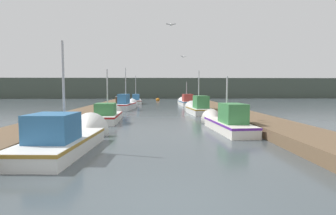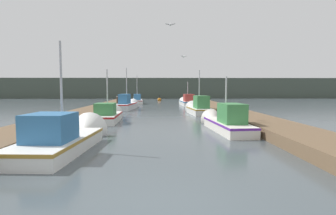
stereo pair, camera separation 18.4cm
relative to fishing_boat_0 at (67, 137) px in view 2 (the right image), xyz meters
name	(u,v)px [view 2 (the right image)]	position (x,y,z in m)	size (l,w,h in m)	color
ground_plane	(154,212)	(3.31, -5.06, -0.40)	(200.00, 200.00, 0.00)	#424C51
dock_left	(87,113)	(-2.37, 10.94, -0.17)	(2.44, 40.00, 0.47)	brown
dock_right	(232,113)	(8.99, 10.94, -0.17)	(2.44, 40.00, 0.47)	brown
distant_shore_ridge	(161,88)	(3.31, 52.92, 1.73)	(120.00, 16.00, 4.27)	#424C42
fishing_boat_0	(67,137)	(0.00, 0.00, 0.00)	(1.99, 5.56, 4.35)	silver
fishing_boat_1	(225,122)	(6.73, 3.92, 0.03)	(1.72, 5.60, 3.14)	silver
fishing_boat_2	(108,115)	(-0.08, 7.75, -0.01)	(1.62, 4.83, 3.81)	silver
fishing_boat_3	(198,108)	(6.58, 12.62, 0.06)	(1.97, 4.79, 4.12)	silver
fishing_boat_4	(127,104)	(-0.09, 17.53, 0.08)	(1.90, 5.88, 4.56)	silver
fishing_boat_5	(187,102)	(6.69, 23.47, 0.04)	(1.89, 5.06, 3.41)	silver
fishing_boat_6	(137,100)	(-0.04, 27.84, 0.01)	(2.02, 6.40, 4.35)	silver
mooring_piling_0	(118,103)	(-1.05, 17.44, 0.27)	(0.32, 0.32, 1.33)	#473523
mooring_piling_1	(222,111)	(7.62, 8.28, 0.18)	(0.24, 0.24, 1.15)	#473523
channel_buoy	(159,100)	(3.07, 34.99, -0.23)	(0.63, 0.63, 1.13)	#BF6513
seagull_lead	(184,57)	(5.20, 11.36, 4.26)	(0.52, 0.41, 0.12)	white
seagull_1	(170,25)	(3.95, 5.43, 5.33)	(0.55, 0.28, 0.12)	white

